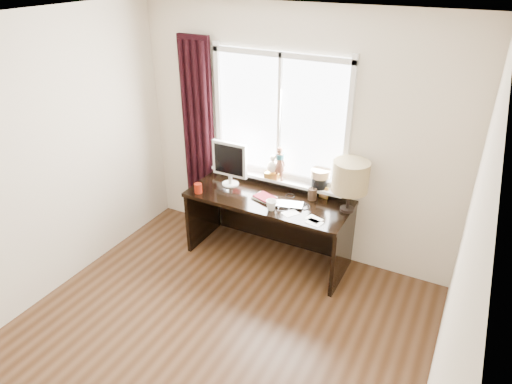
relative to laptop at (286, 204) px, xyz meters
The scene contains 18 objects.
floor 1.73m from the laptop, 94.76° to the right, with size 3.50×4.00×0.00m, color #513420.
ceiling 2.41m from the laptop, 94.76° to the right, with size 3.50×4.00×0.00m, color white.
wall_back 0.71m from the laptop, 106.07° to the left, with size 3.50×2.60×0.00m, color beige.
wall_left 2.50m from the laptop, 140.46° to the right, with size 4.00×2.60×0.00m, color beige.
wall_right 2.31m from the laptop, 43.75° to the right, with size 4.00×2.60×0.00m, color beige.
laptop is the anchor object (origin of this frame).
mug 0.17m from the laptop, 123.50° to the right, with size 0.11×0.10×0.11m, color white.
red_cup 0.95m from the laptop, 169.47° to the right, with size 0.08×0.08×0.10m, color maroon.
window 0.72m from the laptop, 124.78° to the left, with size 1.52×0.20×1.40m.
curtain 1.36m from the laptop, 164.28° to the left, with size 0.38×0.09×2.25m.
desk 0.39m from the laptop, 142.58° to the left, with size 1.70×0.70×0.75m.
monitor 0.79m from the laptop, 168.65° to the left, with size 0.40×0.18×0.49m.
notebook_stack 0.25m from the laptop, behind, with size 0.26×0.21×0.03m.
brush_holder 0.31m from the laptop, 53.00° to the left, with size 0.09×0.09×0.25m.
icon_frame 0.43m from the laptop, 49.18° to the left, with size 0.10×0.03×0.13m.
table_lamp 0.70m from the laptop, 18.24° to the left, with size 0.35×0.35×0.52m.
loose_papers 0.30m from the laptop, 26.76° to the right, with size 0.44×0.22×0.00m.
desk_cables 0.15m from the laptop, 45.93° to the left, with size 0.36×0.30×0.01m.
Camera 1 is at (1.69, -2.10, 2.99)m, focal length 32.00 mm.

